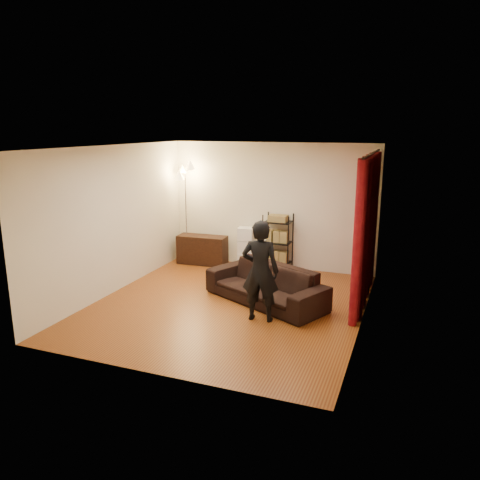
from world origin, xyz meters
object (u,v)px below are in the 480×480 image
at_px(person, 260,271).
at_px(floor_lamp, 186,214).
at_px(sofa, 266,284).
at_px(wire_shelf, 278,242).
at_px(storage_boxes, 246,247).
at_px(media_cabinet, 202,250).

xyz_separation_m(person, floor_lamp, (-2.61, 2.56, 0.29)).
xyz_separation_m(sofa, wire_shelf, (-0.34, 1.92, 0.28)).
bearing_deg(floor_lamp, sofa, -36.10).
bearing_deg(floor_lamp, person, -44.48).
height_order(storage_boxes, floor_lamp, floor_lamp).
bearing_deg(media_cabinet, person, -51.80).
bearing_deg(storage_boxes, person, -65.71).
relative_size(sofa, media_cabinet, 2.03).
bearing_deg(storage_boxes, floor_lamp, -173.11).
bearing_deg(sofa, floor_lamp, 169.77).
distance_m(media_cabinet, floor_lamp, 0.88).
bearing_deg(wire_shelf, storage_boxes, 177.54).
distance_m(person, floor_lamp, 3.66).
height_order(person, storage_boxes, person).
bearing_deg(floor_lamp, wire_shelf, 3.56).
bearing_deg(floor_lamp, storage_boxes, 6.89).
xyz_separation_m(person, media_cabinet, (-2.21, 2.54, -0.49)).
relative_size(media_cabinet, floor_lamp, 0.50).
bearing_deg(person, wire_shelf, -85.48).
relative_size(sofa, floor_lamp, 1.01).
height_order(sofa, floor_lamp, floor_lamp).
relative_size(sofa, person, 1.38).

